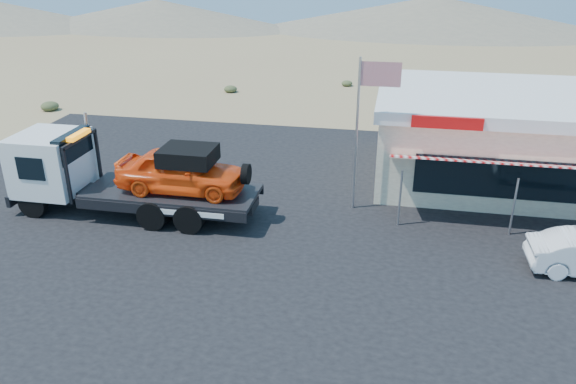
# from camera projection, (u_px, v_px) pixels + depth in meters

# --- Properties ---
(ground) EXTENTS (120.00, 120.00, 0.00)m
(ground) POSITION_uv_depth(u_px,v_px,m) (205.00, 251.00, 19.37)
(ground) COLOR #947854
(ground) RESTS_ON ground
(asphalt_lot) EXTENTS (32.00, 24.00, 0.02)m
(asphalt_lot) POSITION_uv_depth(u_px,v_px,m) (280.00, 218.00, 21.71)
(asphalt_lot) COLOR black
(asphalt_lot) RESTS_ON ground
(tow_truck) EXTENTS (9.45, 2.80, 3.16)m
(tow_truck) POSITION_uv_depth(u_px,v_px,m) (127.00, 172.00, 21.54)
(tow_truck) COLOR black
(tow_truck) RESTS_ON asphalt_lot
(jerky_store) EXTENTS (10.40, 9.97, 3.90)m
(jerky_store) POSITION_uv_depth(u_px,v_px,m) (495.00, 136.00, 24.80)
(jerky_store) COLOR beige
(jerky_store) RESTS_ON asphalt_lot
(flagpole) EXTENTS (1.55, 0.10, 6.00)m
(flagpole) POSITION_uv_depth(u_px,v_px,m) (364.00, 118.00, 21.04)
(flagpole) COLOR #99999E
(flagpole) RESTS_ON asphalt_lot
(distant_hills) EXTENTS (126.00, 48.00, 4.20)m
(distant_hills) POSITION_uv_depth(u_px,v_px,m) (273.00, 15.00, 69.90)
(distant_hills) COLOR #726B59
(distant_hills) RESTS_ON ground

